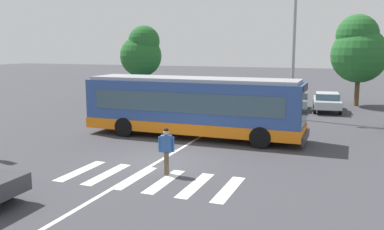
{
  "coord_description": "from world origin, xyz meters",
  "views": [
    {
      "loc": [
        7.03,
        -15.04,
        4.59
      ],
      "look_at": [
        -0.21,
        3.84,
        1.3
      ],
      "focal_mm": 39.19,
      "sensor_mm": 36.0,
      "label": 1
    }
  ],
  "objects_px": {
    "pedestrian_crossing_street": "(166,148)",
    "background_tree_right": "(359,49)",
    "city_transit_bus": "(193,106)",
    "twin_arm_street_lamp": "(294,35)",
    "parked_car_blue": "(152,94)",
    "background_tree_left": "(142,52)",
    "parked_car_teal": "(184,95)",
    "parked_car_champagne": "(216,97)",
    "parked_car_black": "(289,100)",
    "parked_car_white": "(250,98)",
    "parked_car_silver": "(327,101)"
  },
  "relations": [
    {
      "from": "parked_car_blue",
      "to": "parked_car_white",
      "type": "distance_m",
      "value": 8.06
    },
    {
      "from": "parked_car_white",
      "to": "city_transit_bus",
      "type": "bearing_deg",
      "value": -91.92
    },
    {
      "from": "parked_car_silver",
      "to": "background_tree_right",
      "type": "relative_size",
      "value": 0.66
    },
    {
      "from": "background_tree_left",
      "to": "background_tree_right",
      "type": "xyz_separation_m",
      "value": [
        16.76,
        3.97,
        0.22
      ]
    },
    {
      "from": "parked_car_blue",
      "to": "parked_car_black",
      "type": "relative_size",
      "value": 1.02
    },
    {
      "from": "twin_arm_street_lamp",
      "to": "pedestrian_crossing_street",
      "type": "bearing_deg",
      "value": -100.53
    },
    {
      "from": "pedestrian_crossing_street",
      "to": "parked_car_teal",
      "type": "relative_size",
      "value": 0.38
    },
    {
      "from": "pedestrian_crossing_street",
      "to": "background_tree_right",
      "type": "relative_size",
      "value": 0.24
    },
    {
      "from": "parked_car_silver",
      "to": "parked_car_black",
      "type": "bearing_deg",
      "value": -173.2
    },
    {
      "from": "parked_car_white",
      "to": "twin_arm_street_lamp",
      "type": "relative_size",
      "value": 0.53
    },
    {
      "from": "twin_arm_street_lamp",
      "to": "parked_car_champagne",
      "type": "bearing_deg",
      "value": 149.56
    },
    {
      "from": "parked_car_teal",
      "to": "parked_car_silver",
      "type": "relative_size",
      "value": 0.98
    },
    {
      "from": "pedestrian_crossing_street",
      "to": "parked_car_blue",
      "type": "relative_size",
      "value": 0.37
    },
    {
      "from": "parked_car_blue",
      "to": "parked_car_champagne",
      "type": "relative_size",
      "value": 1.02
    },
    {
      "from": "city_transit_bus",
      "to": "twin_arm_street_lamp",
      "type": "xyz_separation_m",
      "value": [
        3.96,
        7.47,
        3.76
      ]
    },
    {
      "from": "twin_arm_street_lamp",
      "to": "background_tree_right",
      "type": "distance_m",
      "value": 8.93
    },
    {
      "from": "parked_car_white",
      "to": "parked_car_silver",
      "type": "relative_size",
      "value": 0.99
    },
    {
      "from": "parked_car_white",
      "to": "parked_car_silver",
      "type": "bearing_deg",
      "value": 4.34
    },
    {
      "from": "parked_car_teal",
      "to": "pedestrian_crossing_street",
      "type": "bearing_deg",
      "value": -69.86
    },
    {
      "from": "city_transit_bus",
      "to": "background_tree_left",
      "type": "xyz_separation_m",
      "value": [
        -8.91,
        11.48,
        2.6
      ]
    },
    {
      "from": "parked_car_champagne",
      "to": "twin_arm_street_lamp",
      "type": "bearing_deg",
      "value": -30.44
    },
    {
      "from": "parked_car_blue",
      "to": "background_tree_right",
      "type": "relative_size",
      "value": 0.65
    },
    {
      "from": "city_transit_bus",
      "to": "background_tree_right",
      "type": "height_order",
      "value": "background_tree_right"
    },
    {
      "from": "city_transit_bus",
      "to": "parked_car_blue",
      "type": "distance_m",
      "value": 13.3
    },
    {
      "from": "pedestrian_crossing_street",
      "to": "parked_car_teal",
      "type": "distance_m",
      "value": 18.61
    },
    {
      "from": "parked_car_blue",
      "to": "parked_car_teal",
      "type": "height_order",
      "value": "same"
    },
    {
      "from": "city_transit_bus",
      "to": "background_tree_right",
      "type": "relative_size",
      "value": 1.6
    },
    {
      "from": "parked_car_white",
      "to": "parked_car_silver",
      "type": "distance_m",
      "value": 5.55
    },
    {
      "from": "parked_car_black",
      "to": "twin_arm_street_lamp",
      "type": "xyz_separation_m",
      "value": [
        0.7,
        -3.83,
        4.59
      ]
    },
    {
      "from": "twin_arm_street_lamp",
      "to": "background_tree_left",
      "type": "height_order",
      "value": "twin_arm_street_lamp"
    },
    {
      "from": "pedestrian_crossing_street",
      "to": "twin_arm_street_lamp",
      "type": "height_order",
      "value": "twin_arm_street_lamp"
    },
    {
      "from": "parked_car_teal",
      "to": "parked_car_silver",
      "type": "distance_m",
      "value": 10.94
    },
    {
      "from": "parked_car_white",
      "to": "parked_car_black",
      "type": "distance_m",
      "value": 2.89
    },
    {
      "from": "city_transit_bus",
      "to": "parked_car_champagne",
      "type": "relative_size",
      "value": 2.48
    },
    {
      "from": "parked_car_white",
      "to": "parked_car_champagne",
      "type": "bearing_deg",
      "value": -179.61
    },
    {
      "from": "parked_car_blue",
      "to": "parked_car_silver",
      "type": "distance_m",
      "value": 13.61
    },
    {
      "from": "parked_car_champagne",
      "to": "twin_arm_street_lamp",
      "type": "xyz_separation_m",
      "value": [
        6.3,
        -3.7,
        4.59
      ]
    },
    {
      "from": "parked_car_blue",
      "to": "background_tree_left",
      "type": "height_order",
      "value": "background_tree_left"
    },
    {
      "from": "city_transit_bus",
      "to": "parked_car_silver",
      "type": "height_order",
      "value": "city_transit_bus"
    },
    {
      "from": "parked_car_blue",
      "to": "twin_arm_street_lamp",
      "type": "distance_m",
      "value": 12.95
    },
    {
      "from": "parked_car_teal",
      "to": "parked_car_champagne",
      "type": "distance_m",
      "value": 2.68
    },
    {
      "from": "parked_car_blue",
      "to": "background_tree_left",
      "type": "relative_size",
      "value": 0.73
    },
    {
      "from": "city_transit_bus",
      "to": "background_tree_right",
      "type": "distance_m",
      "value": 17.56
    },
    {
      "from": "city_transit_bus",
      "to": "parked_car_silver",
      "type": "distance_m",
      "value": 13.06
    },
    {
      "from": "city_transit_bus",
      "to": "background_tree_left",
      "type": "height_order",
      "value": "background_tree_left"
    },
    {
      "from": "parked_car_black",
      "to": "parked_car_blue",
      "type": "bearing_deg",
      "value": -177.57
    },
    {
      "from": "parked_car_silver",
      "to": "background_tree_left",
      "type": "xyz_separation_m",
      "value": [
        -14.82,
        -0.13,
        3.42
      ]
    },
    {
      "from": "city_transit_bus",
      "to": "parked_car_silver",
      "type": "relative_size",
      "value": 2.43
    },
    {
      "from": "parked_car_teal",
      "to": "parked_car_blue",
      "type": "bearing_deg",
      "value": -173.85
    },
    {
      "from": "parked_car_teal",
      "to": "parked_car_black",
      "type": "relative_size",
      "value": 1.01
    }
  ]
}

